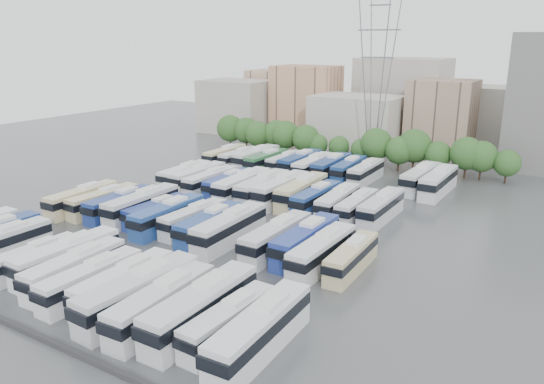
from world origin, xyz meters
The scene contains 53 objects.
ground centered at (0.00, 0.00, 0.00)m, with size 220.00×220.00×0.00m, color #424447.
parapet centered at (0.00, -33.00, 0.25)m, with size 56.00×0.50×0.50m, color #2D2D30.
tree_line centered at (-1.42, 42.16, 4.46)m, with size 65.34×7.66×8.29m.
city_buildings centered at (-7.46, 71.86, 7.87)m, with size 102.00×35.00×20.00m.
electricity_pylon centered at (2.00, 50.00, 18.66)m, with size 9.00×6.91×33.83m.
bus_r0_s2 centered at (-14.86, -24.37, 1.90)m, with size 2.88×12.35×3.86m.
bus_r0_s4 centered at (-8.29, -24.68, 1.66)m, with size 2.75×10.86×3.38m.
bus_r0_s5 centered at (-4.97, -22.91, 1.96)m, with size 3.25×12.82×3.99m.
bus_r0_s6 centered at (-1.71, -24.39, 1.87)m, with size 3.14×12.25×3.81m.
bus_r0_s7 centered at (1.69, -25.18, 1.82)m, with size 2.67×11.81×3.70m.
bus_r0_s8 centered at (5.12, -24.06, 1.86)m, with size 2.98×12.17×3.80m.
bus_r0_s9 centered at (8.24, -25.05, 2.10)m, with size 3.66×13.74×4.27m.
bus_r0_s10 centered at (11.34, -25.32, 1.97)m, with size 3.32×12.90×4.01m.
bus_r0_s11 centered at (14.97, -24.20, 2.11)m, with size 3.10×13.73×4.30m.
bus_r0_s12 centered at (18.03, -24.30, 1.71)m, with size 2.83×11.19×3.49m.
bus_r0_s13 centered at (21.44, -24.66, 2.03)m, with size 3.36×13.29×4.14m.
bus_r1_s0 centered at (-21.38, -7.29, 1.90)m, with size 2.99×12.38×3.86m.
bus_r1_s1 centered at (-18.12, -6.20, 1.81)m, with size 3.15×11.89×3.70m.
bus_r1_s2 centered at (-14.91, -5.95, 1.85)m, with size 2.90×12.09×3.78m.
bus_r1_s3 centered at (-11.46, -5.07, 2.03)m, with size 3.14×13.23×4.13m.
bus_r1_s4 centered at (-8.41, -5.37, 1.67)m, with size 2.93×10.95×3.40m.
bus_r1_s5 centered at (-5.11, -6.54, 1.94)m, with size 2.88×12.65×3.96m.
bus_r1_s6 centered at (-1.81, -5.16, 1.76)m, with size 2.95×11.50×3.58m.
bus_r1_s7 centered at (1.81, -6.23, 1.88)m, with size 3.03×12.29×3.83m.
bus_r1_s8 centered at (5.03, -6.33, 2.05)m, with size 3.27×13.41×4.18m.
bus_r1_s10 centered at (11.60, -5.83, 1.97)m, with size 2.91×12.83×4.02m.
bus_r1_s11 centered at (15.08, -4.89, 1.99)m, with size 2.84×12.92×4.05m.
bus_r1_s12 centered at (18.16, -6.78, 1.93)m, with size 2.90×12.57×3.93m.
bus_r1_s13 centered at (21.45, -6.09, 1.70)m, with size 2.76×11.09×3.46m.
bus_r2_s1 centered at (-18.16, 12.08, 1.85)m, with size 2.89×12.06×3.77m.
bus_r2_s2 centered at (-14.94, 11.82, 1.93)m, with size 2.85×12.56×3.93m.
bus_r2_s3 centered at (-11.60, 11.07, 1.86)m, with size 2.83×12.14×3.80m.
bus_r2_s4 centered at (-8.24, 11.45, 1.80)m, with size 3.09×11.76×3.66m.
bus_r2_s5 centered at (-5.00, 10.91, 2.08)m, with size 3.31×13.56×4.23m.
bus_r2_s6 centered at (-1.58, 11.59, 2.06)m, with size 3.54×13.46×4.19m.
bus_r2_s7 centered at (1.57, 12.08, 2.10)m, with size 3.03×13.63×4.27m.
bus_r2_s8 centered at (4.84, 12.87, 2.08)m, with size 3.37×13.57×4.23m.
bus_r2_s9 centered at (8.08, 11.48, 1.85)m, with size 2.82×12.05×3.77m.
bus_r2_s10 centered at (11.59, 11.56, 1.84)m, with size 3.19×12.08×3.75m.
bus_r2_s11 centered at (14.78, 11.18, 1.75)m, with size 2.66×11.43×3.57m.
bus_r2_s12 centered at (18.07, 12.13, 1.91)m, with size 2.73×12.42×3.89m.
bus_r3_s0 centered at (-21.51, 28.55, 1.84)m, with size 2.61×11.93×3.74m.
bus_r3_s1 centered at (-18.11, 28.91, 1.75)m, with size 3.06×11.47×3.56m.
bus_r3_s2 centered at (-14.62, 29.71, 2.00)m, with size 3.30×13.09×4.08m.
bus_r3_s3 centered at (-11.63, 28.78, 1.88)m, with size 3.05×12.25×3.82m.
bus_r3_s4 centered at (-8.36, 30.48, 1.73)m, with size 2.74×11.31×3.53m.
bus_r3_s5 centered at (-4.96, 30.31, 2.00)m, with size 2.99×13.05×4.08m.
bus_r3_s6 centered at (-1.52, 29.07, 1.98)m, with size 3.03×12.93×4.04m.
bus_r3_s7 centered at (1.62, 30.35, 1.99)m, with size 3.01×12.95×4.05m.
bus_r3_s8 centered at (4.85, 30.92, 1.88)m, with size 3.15×12.31×3.83m.
bus_r3_s9 centered at (8.37, 30.46, 1.85)m, with size 2.78×12.06×3.77m.
bus_r3_s12 centered at (18.17, 30.84, 2.05)m, with size 3.53×13.45×4.18m.
bus_r3_s13 centered at (21.45, 29.68, 2.10)m, with size 3.13×13.65×4.27m.
Camera 1 is at (42.36, -56.76, 25.02)m, focal length 35.00 mm.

